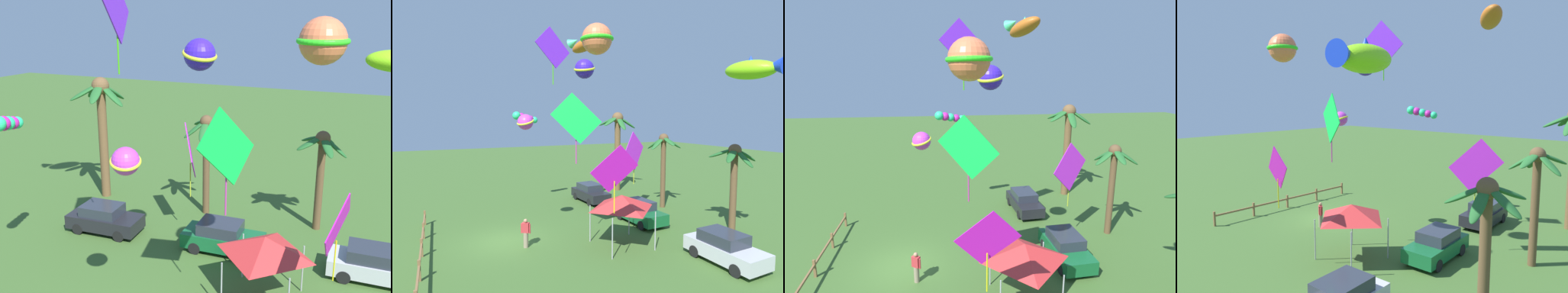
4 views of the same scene
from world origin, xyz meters
TOP-DOWN VIEW (x-y plane):
  - ground_plane at (0.00, 0.00)m, footprint 120.00×120.00m
  - palm_tree_0 at (-2.06, 12.71)m, footprint 2.85×2.74m
  - palm_tree_1 at (-8.91, 12.53)m, footprint 3.42×3.64m
  - rail_fence at (0.35, -4.22)m, footprint 11.12×0.12m
  - parked_car_0 at (0.43, 8.87)m, footprint 3.99×1.91m
  - parked_car_2 at (-6.04, 8.28)m, footprint 4.01×1.98m
  - spectator_0 at (1.38, 0.88)m, footprint 0.40×0.47m
  - festival_tent at (3.37, 5.72)m, footprint 2.86×2.86m
  - kite_fish_0 at (-6.58, 7.92)m, footprint 3.05×2.57m
  - kite_ball_1 at (5.40, 3.17)m, footprint 1.47×1.48m
  - kite_tube_2 at (-6.47, 2.87)m, footprint 1.20×2.11m
  - kite_diamond_3 at (-1.57, 3.54)m, footprint 0.67×2.51m
  - kite_diamond_4 at (6.21, 3.64)m, footprint 0.54×2.17m
  - kite_diamond_5 at (2.56, 3.37)m, footprint 1.09×2.51m
  - kite_ball_6 at (1.09, 4.52)m, footprint 1.72×1.72m
  - kite_ball_7 at (-0.01, 1.31)m, footprint 1.37×1.37m
  - kite_diamond_8 at (-1.70, 9.77)m, footprint 1.35×2.49m

SIDE VIEW (x-z plane):
  - ground_plane at x=0.00m, z-range 0.00..0.00m
  - rail_fence at x=0.35m, z-range 0.12..1.07m
  - parked_car_0 at x=0.43m, z-range 0.00..1.51m
  - parked_car_2 at x=-6.04m, z-range 0.00..1.51m
  - spectator_0 at x=1.38m, z-range 0.02..1.61m
  - festival_tent at x=3.37m, z-range 1.04..3.89m
  - palm_tree_0 at x=-2.06m, z-range 1.26..7.10m
  - kite_diamond_8 at x=-1.70m, z-range 2.67..6.54m
  - kite_diamond_4 at x=6.21m, z-range 3.27..6.31m
  - palm_tree_1 at x=-8.91m, z-range 1.54..9.12m
  - kite_ball_7 at x=-0.01m, z-range 6.36..7.26m
  - kite_diamond_5 at x=2.56m, z-range 5.09..8.86m
  - kite_tube_2 at x=-6.47m, z-range 6.61..7.52m
  - kite_ball_6 at x=1.09m, z-range 9.29..10.41m
  - kite_ball_1 at x=5.40m, z-range 9.80..11.14m
  - kite_diamond_3 at x=-1.57m, z-range 9.62..13.21m
  - kite_fish_0 at x=-6.58m, z-range 12.21..13.92m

